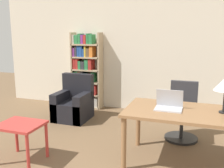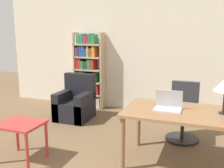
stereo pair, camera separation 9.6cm
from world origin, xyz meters
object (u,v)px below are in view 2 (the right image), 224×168
Objects in this scene: laptop at (168,105)px; bookshelf at (88,73)px; side_table_blue at (21,129)px; armchair at (75,105)px; desk at (180,118)px; office_chair at (183,114)px.

laptop is 0.20× the size of bookshelf.
side_table_blue is 1.88m from armchair.
bookshelf reaches higher than laptop.
laptop reaches higher than side_table_blue.
desk is at bearing -1.45° from laptop.
office_chair is 2.24m from armchair.
laptop reaches higher than armchair.
desk is 4.12× the size of laptop.
desk reaches higher than side_table_blue.
side_table_blue is at bearing -161.47° from laptop.
office_chair reaches higher than side_table_blue.
desk is 1.60× the size of armchair.
laptop is at bearing -97.98° from office_chair.
office_chair is (-0.04, 0.93, -0.24)m from desk.
desk is 0.83× the size of bookshelf.
bookshelf is at bearing 95.63° from side_table_blue.
side_table_blue is at bearing -162.97° from desk.
laptop is (-0.17, 0.00, 0.16)m from desk.
desk is 2.59m from armchair.
desk is at bearing -87.64° from office_chair.
bookshelf is (-2.38, 2.11, 0.16)m from desk.
desk is 2.21m from side_table_blue.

